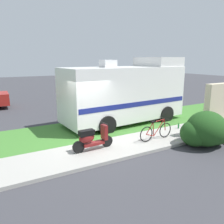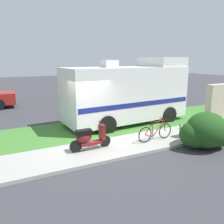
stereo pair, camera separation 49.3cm
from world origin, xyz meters
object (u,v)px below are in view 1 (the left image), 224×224
(pickup_truck_near, at_px, (132,92))
(bottle_green, at_px, (178,126))
(scooter, at_px, (92,138))
(bicycle, at_px, (156,131))
(motorhome_rv, at_px, (125,92))

(pickup_truck_near, xyz_separation_m, bottle_green, (-2.03, -6.96, -0.69))
(scooter, bearing_deg, bicycle, -6.35)
(motorhome_rv, xyz_separation_m, scooter, (-3.32, -2.87, -1.10))
(bicycle, bearing_deg, motorhome_rv, 80.48)
(scooter, height_order, pickup_truck_near, pickup_truck_near)
(scooter, bearing_deg, motorhome_rv, 40.76)
(motorhome_rv, relative_size, bottle_green, 25.17)
(motorhome_rv, bearing_deg, scooter, -139.24)
(motorhome_rv, xyz_separation_m, bottle_green, (1.47, -2.49, -1.44))
(bottle_green, bearing_deg, scooter, -175.54)
(motorhome_rv, distance_m, bicycle, 3.43)
(scooter, xyz_separation_m, bicycle, (2.79, -0.31, -0.09))
(scooter, xyz_separation_m, bottle_green, (4.80, 0.37, -0.34))
(motorhome_rv, xyz_separation_m, bicycle, (-0.53, -3.18, -1.18))
(motorhome_rv, height_order, scooter, motorhome_rv)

